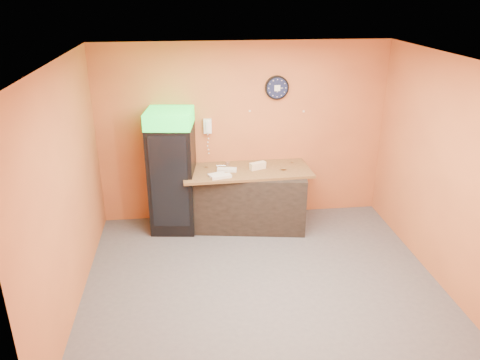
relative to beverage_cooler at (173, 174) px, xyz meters
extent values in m
plane|color=#47474C|center=(1.11, -1.61, -0.92)|extent=(4.50, 4.50, 0.00)
cube|color=#CB6F39|center=(1.11, 0.39, 0.48)|extent=(4.50, 0.02, 2.80)
cube|color=#CB6F39|center=(-1.14, -1.61, 0.48)|extent=(0.02, 4.00, 2.80)
cube|color=#CB6F39|center=(3.36, -1.61, 0.48)|extent=(0.02, 4.00, 2.80)
cube|color=white|center=(1.11, -1.61, 1.88)|extent=(4.50, 4.00, 0.02)
cube|color=black|center=(-0.01, 0.04, -0.10)|extent=(0.74, 0.74, 1.65)
cube|color=#1AE136|center=(-0.01, 0.04, 0.85)|extent=(0.74, 0.74, 0.24)
cube|color=black|center=(0.04, -0.29, -0.03)|extent=(0.54, 0.09, 1.41)
cube|color=black|center=(1.12, -0.01, -0.47)|extent=(1.91, 1.08, 0.90)
cylinder|color=black|center=(1.62, 0.37, 1.18)|extent=(0.37, 0.05, 0.37)
cylinder|color=#0F1433|center=(1.62, 0.34, 1.18)|extent=(0.31, 0.01, 0.31)
cube|color=white|center=(1.62, 0.33, 1.18)|extent=(0.09, 0.00, 0.09)
cube|color=white|center=(0.56, 0.35, 0.62)|extent=(0.12, 0.07, 0.22)
cube|color=white|center=(0.56, 0.30, 0.62)|extent=(0.05, 0.04, 0.18)
cube|color=brown|center=(1.12, -0.01, 0.00)|extent=(1.97, 0.88, 0.04)
cube|color=beige|center=(1.29, -0.01, 0.05)|extent=(0.27, 0.17, 0.05)
cube|color=beige|center=(1.29, -0.01, 0.10)|extent=(0.27, 0.17, 0.05)
cube|color=silver|center=(0.64, -0.21, 0.04)|extent=(0.27, 0.18, 0.04)
cube|color=silver|center=(0.70, -0.30, 0.04)|extent=(0.31, 0.18, 0.04)
cube|color=silver|center=(0.81, -0.04, 0.04)|extent=(0.31, 0.16, 0.04)
cylinder|color=silver|center=(0.84, 0.17, 0.06)|extent=(0.07, 0.07, 0.07)
camera|label=1|loc=(0.24, -6.59, 2.60)|focal=35.00mm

